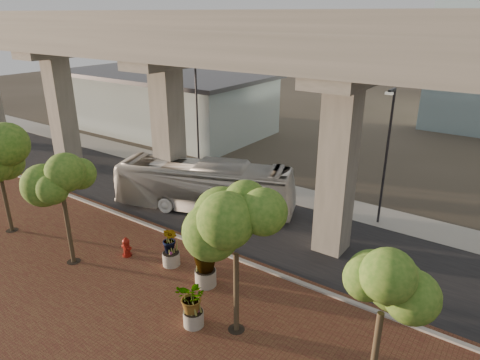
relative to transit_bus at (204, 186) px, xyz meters
The scene contains 17 objects.
ground 3.98m from the transit_bus, 33.45° to the right, with size 160.00×160.00×0.00m, color #322D24.
brick_plaza 10.57m from the transit_bus, 73.18° to the right, with size 70.00×13.00×0.06m, color brown.
asphalt_road 3.43m from the transit_bus, ahead, with size 90.00×8.00×0.04m, color black.
curb_strip 5.25m from the transit_bus, 52.90° to the right, with size 70.00×0.25×0.16m, color #A29E96.
far_sidewalk 6.48m from the transit_bus, 61.22° to the left, with size 90.00×3.00×0.06m, color #A29E96.
transit_viaduct 6.40m from the transit_bus, ahead, with size 72.00×5.60×12.40m.
station_pavilion 22.06m from the transit_bus, 140.48° to the left, with size 23.00×13.00×6.30m.
transit_bus is the anchor object (origin of this frame).
fire_hydrant 7.17m from the transit_bus, 86.66° to the right, with size 0.55×0.50×1.11m.
planter_front 11.52m from the transit_bus, 52.86° to the right, with size 1.91×1.91×2.10m.
planter_right 8.68m from the transit_bus, 50.27° to the right, with size 2.51×2.51×2.68m.
planter_left 7.01m from the transit_bus, 64.85° to the right, with size 2.00×2.00×2.20m.
street_tree_near_west 9.73m from the transit_bus, 98.98° to the right, with size 3.41×3.41×6.29m.
street_tree_near_east 12.40m from the transit_bus, 44.35° to the right, with size 4.05×4.05×6.63m.
street_tree_far_east 16.95m from the transit_bus, 31.39° to the right, with size 3.11×3.11×5.97m.
streetlamp_west 8.34m from the transit_bus, 133.94° to the left, with size 0.46×1.33×9.20m.
streetlamp_east 11.56m from the transit_bus, 24.08° to the left, with size 0.41×1.21×8.35m.
Camera 1 is at (13.84, -17.90, 12.25)m, focal length 32.00 mm.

